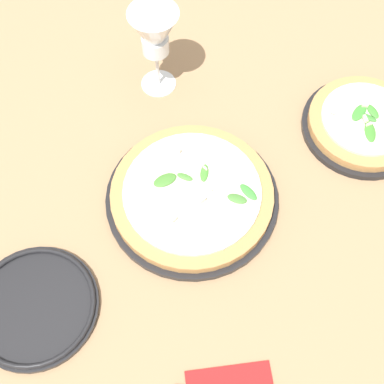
% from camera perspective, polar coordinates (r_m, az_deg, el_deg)
% --- Properties ---
extents(ground_plane, '(6.00, 6.00, 0.00)m').
position_cam_1_polar(ground_plane, '(0.94, -2.01, -1.39)').
color(ground_plane, '#9E7A56').
extents(pizza_arugula_main, '(0.30, 0.30, 0.05)m').
position_cam_1_polar(pizza_arugula_main, '(0.93, 0.01, -0.39)').
color(pizza_arugula_main, black).
rests_on(pizza_arugula_main, ground_plane).
extents(pizza_personal_side, '(0.23, 0.23, 0.05)m').
position_cam_1_polar(pizza_personal_side, '(1.06, 17.84, 6.95)').
color(pizza_personal_side, black).
rests_on(pizza_personal_side, ground_plane).
extents(wine_glass, '(0.09, 0.09, 0.18)m').
position_cam_1_polar(wine_glass, '(1.00, -4.00, 16.26)').
color(wine_glass, white).
rests_on(wine_glass, ground_plane).
extents(side_plate_white, '(0.20, 0.20, 0.02)m').
position_cam_1_polar(side_plate_white, '(0.90, -16.45, -11.62)').
color(side_plate_white, black).
rests_on(side_plate_white, ground_plane).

